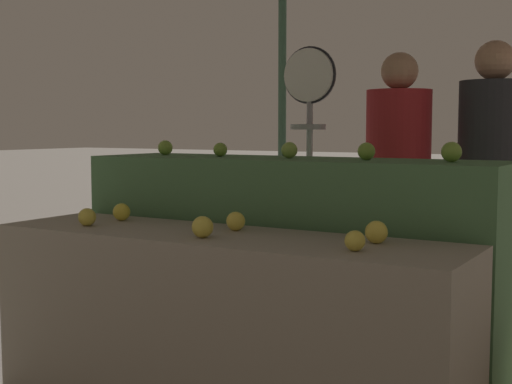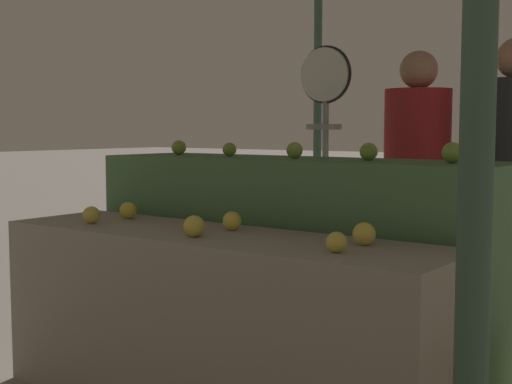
{
  "view_description": "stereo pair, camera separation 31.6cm",
  "coord_description": "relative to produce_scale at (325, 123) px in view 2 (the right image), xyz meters",
  "views": [
    {
      "loc": [
        1.61,
        -2.41,
        1.18
      ],
      "look_at": [
        -0.01,
        0.3,
        0.9
      ],
      "focal_mm": 50.0,
      "sensor_mm": 36.0,
      "label": 1
    },
    {
      "loc": [
        1.87,
        -2.23,
        1.18
      ],
      "look_at": [
        -0.01,
        0.3,
        0.9
      ],
      "focal_mm": 50.0,
      "sensor_mm": 36.0,
      "label": 2
    }
  ],
  "objects": [
    {
      "name": "display_counter_front",
      "position": [
        0.2,
        -1.2,
        -0.84
      ],
      "size": [
        2.05,
        0.55,
        0.75
      ],
      "primitive_type": "cube",
      "color": "gray",
      "rests_on": "ground_plane"
    },
    {
      "name": "apple_front_0",
      "position": [
        -0.44,
        -1.3,
        -0.42
      ],
      "size": [
        0.08,
        0.08,
        0.08
      ],
      "primitive_type": "sphere",
      "color": "gold",
      "rests_on": "display_counter_front"
    },
    {
      "name": "apple_back_3",
      "position": [
        0.59,
        -0.61,
        -0.13
      ],
      "size": [
        0.08,
        0.08,
        0.08
      ],
      "primitive_type": "sphere",
      "color": "#7AA338",
      "rests_on": "display_counter_back"
    },
    {
      "name": "person_vendor_at_scale",
      "position": [
        0.41,
        0.32,
        -0.29
      ],
      "size": [
        0.46,
        0.46,
        1.61
      ],
      "rotation": [
        0.0,
        0.0,
        3.42
      ],
      "color": "#2D2D38",
      "rests_on": "ground_plane"
    },
    {
      "name": "produce_scale",
      "position": [
        0.0,
        0.0,
        0.0
      ],
      "size": [
        0.32,
        0.2,
        1.64
      ],
      "color": "#99999E",
      "rests_on": "ground_plane"
    },
    {
      "name": "apple_front_2",
      "position": [
        0.84,
        -1.3,
        -0.42
      ],
      "size": [
        0.07,
        0.07,
        0.07
      ],
      "primitive_type": "sphere",
      "color": "gold",
      "rests_on": "display_counter_front"
    },
    {
      "name": "apple_back_0",
      "position": [
        -0.56,
        -0.59,
        -0.13
      ],
      "size": [
        0.08,
        0.08,
        0.08
      ],
      "primitive_type": "sphere",
      "color": "#84AD3D",
      "rests_on": "display_counter_back"
    },
    {
      "name": "apple_front_4",
      "position": [
        0.2,
        -1.09,
        -0.42
      ],
      "size": [
        0.08,
        0.08,
        0.08
      ],
      "primitive_type": "sphere",
      "color": "yellow",
      "rests_on": "display_counter_front"
    },
    {
      "name": "apple_front_3",
      "position": [
        -0.44,
        -1.08,
        -0.42
      ],
      "size": [
        0.08,
        0.08,
        0.08
      ],
      "primitive_type": "sphere",
      "color": "gold",
      "rests_on": "display_counter_front"
    },
    {
      "name": "apple_back_1",
      "position": [
        -0.19,
        -0.61,
        -0.14
      ],
      "size": [
        0.07,
        0.07,
        0.07
      ],
      "primitive_type": "sphere",
      "color": "#7AA338",
      "rests_on": "display_counter_back"
    },
    {
      "name": "apple_front_1",
      "position": [
        0.2,
        -1.32,
        -0.42
      ],
      "size": [
        0.09,
        0.09,
        0.09
      ],
      "primitive_type": "sphere",
      "color": "gold",
      "rests_on": "display_counter_front"
    },
    {
      "name": "apple_back_2",
      "position": [
        0.2,
        -0.61,
        -0.13
      ],
      "size": [
        0.08,
        0.08,
        0.08
      ],
      "primitive_type": "sphere",
      "color": "#8EB247",
      "rests_on": "display_counter_back"
    },
    {
      "name": "apple_back_4",
      "position": [
        0.98,
        -0.6,
        -0.13
      ],
      "size": [
        0.09,
        0.09,
        0.09
      ],
      "primitive_type": "sphere",
      "color": "#84AD3D",
      "rests_on": "display_counter_back"
    },
    {
      "name": "apple_front_5",
      "position": [
        0.84,
        -1.1,
        -0.42
      ],
      "size": [
        0.09,
        0.09,
        0.09
      ],
      "primitive_type": "sphere",
      "color": "yellow",
      "rests_on": "display_counter_front"
    },
    {
      "name": "display_counter_back",
      "position": [
        0.2,
        -0.6,
        -0.69
      ],
      "size": [
        2.05,
        0.55,
        1.04
      ],
      "primitive_type": "cube",
      "color": "#4C7A4C",
      "rests_on": "ground_plane"
    }
  ]
}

